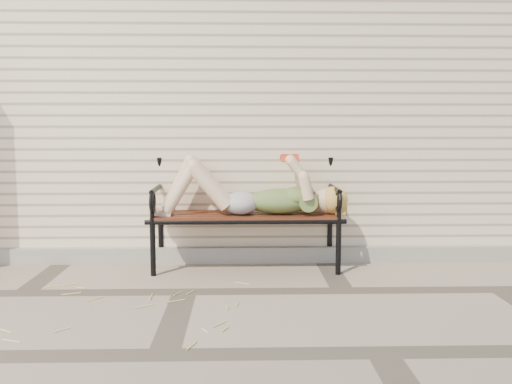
{
  "coord_description": "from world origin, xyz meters",
  "views": [
    {
      "loc": [
        0.44,
        -4.37,
        1.28
      ],
      "look_at": [
        0.58,
        0.69,
        0.71
      ],
      "focal_mm": 40.0,
      "sensor_mm": 36.0,
      "label": 1
    }
  ],
  "objects": [
    {
      "name": "straw_scatter",
      "position": [
        -1.12,
        -0.73,
        0.01
      ],
      "size": [
        2.92,
        1.73,
        0.01
      ],
      "color": "#E9E171",
      "rests_on": "ground"
    },
    {
      "name": "foundation_strip",
      "position": [
        0.0,
        0.97,
        0.07
      ],
      "size": [
        8.0,
        0.1,
        0.15
      ],
      "primitive_type": "cube",
      "color": "gray",
      "rests_on": "ground"
    },
    {
      "name": "ground",
      "position": [
        0.0,
        0.0,
        0.0
      ],
      "size": [
        80.0,
        80.0,
        0.0
      ],
      "primitive_type": "plane",
      "color": "gray",
      "rests_on": "ground"
    },
    {
      "name": "garden_bench",
      "position": [
        0.49,
        0.86,
        0.67
      ],
      "size": [
        1.84,
        0.73,
        1.19
      ],
      "color": "black",
      "rests_on": "ground"
    },
    {
      "name": "house_wall",
      "position": [
        0.0,
        3.0,
        1.5
      ],
      "size": [
        8.0,
        4.0,
        3.0
      ],
      "primitive_type": "cube",
      "color": "beige",
      "rests_on": "ground"
    },
    {
      "name": "reading_woman",
      "position": [
        0.5,
        0.72,
        0.71
      ],
      "size": [
        1.73,
        0.39,
        0.55
      ],
      "color": "#0A4046",
      "rests_on": "ground"
    }
  ]
}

